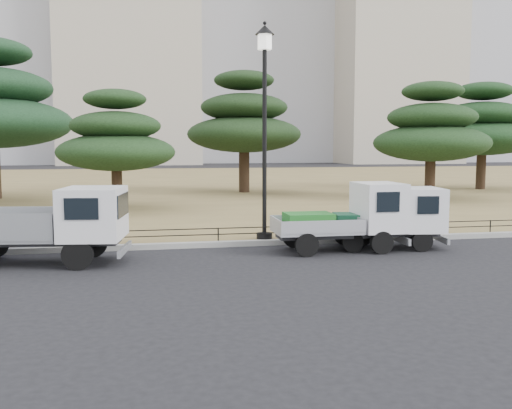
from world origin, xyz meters
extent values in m
plane|color=black|center=(0.00, 0.00, 0.00)|extent=(220.00, 220.00, 0.00)
cube|color=olive|center=(0.00, 30.60, 0.07)|extent=(120.00, 56.00, 0.15)
cube|color=gray|center=(0.00, 2.60, 0.08)|extent=(120.00, 0.25, 0.16)
cylinder|color=black|center=(-4.74, 0.10, 0.38)|extent=(0.77, 0.25, 0.75)
cylinder|color=black|center=(-4.52, 1.71, 0.38)|extent=(0.77, 0.25, 0.75)
cube|color=#2D2D30|center=(-5.88, 1.08, 0.57)|extent=(4.29, 1.47, 0.13)
cube|color=gray|center=(-6.63, 1.18, 1.01)|extent=(3.11, 2.03, 0.73)
cube|color=silver|center=(-4.41, 0.87, 1.29)|extent=(1.69, 1.97, 1.29)
cylinder|color=black|center=(3.26, 0.60, 0.32)|extent=(0.64, 0.18, 0.64)
cylinder|color=black|center=(3.27, 2.02, 0.32)|extent=(0.64, 0.18, 0.64)
cylinder|color=black|center=(1.12, 0.62, 0.32)|extent=(0.64, 0.18, 0.64)
cylinder|color=black|center=(1.14, 2.04, 0.32)|extent=(0.64, 0.18, 0.64)
cube|color=#2D2D30|center=(2.23, 1.32, 0.47)|extent=(3.46, 0.82, 0.15)
cube|color=#A4A5AB|center=(1.61, 1.33, 0.76)|extent=(2.40, 1.48, 0.43)
cube|color=silver|center=(3.45, 1.31, 1.23)|extent=(1.21, 1.59, 1.38)
cube|color=#1E6922|center=(1.37, 1.33, 0.87)|extent=(1.32, 0.96, 0.47)
cylinder|color=black|center=(4.52, 0.72, 0.30)|extent=(0.61, 0.24, 0.59)
cylinder|color=black|center=(4.71, 2.01, 0.30)|extent=(0.61, 0.24, 0.59)
cylinder|color=black|center=(2.57, 1.00, 0.30)|extent=(0.61, 0.24, 0.59)
cylinder|color=black|center=(2.75, 2.29, 0.30)|extent=(0.61, 0.24, 0.59)
cube|color=#2D2D30|center=(3.67, 1.50, 0.43)|extent=(3.26, 1.18, 0.14)
cube|color=#ABACB2|center=(3.10, 1.59, 0.70)|extent=(2.37, 1.65, 0.40)
cube|color=silver|center=(4.78, 1.34, 1.13)|extent=(1.31, 1.61, 1.25)
cube|color=#175235|center=(2.88, 1.62, 0.80)|extent=(1.32, 1.04, 0.43)
cylinder|color=black|center=(0.44, 2.90, 0.24)|extent=(0.48, 0.48, 0.18)
cylinder|color=black|center=(0.44, 2.90, 3.06)|extent=(0.13, 0.13, 5.48)
cylinder|color=white|center=(0.44, 2.90, 6.02)|extent=(0.44, 0.44, 0.44)
cone|color=black|center=(0.44, 2.90, 6.38)|extent=(0.57, 0.57, 0.27)
cylinder|color=black|center=(0.00, 2.75, 0.35)|extent=(38.00, 0.03, 0.03)
cylinder|color=black|center=(0.00, 2.75, 0.53)|extent=(38.00, 0.03, 0.03)
cylinder|color=black|center=(0.00, 2.75, 0.35)|extent=(0.04, 0.04, 0.40)
cube|color=#1625AD|center=(-7.02, 3.16, 0.93)|extent=(0.74, 0.67, 0.28)
cylinder|color=black|center=(-4.33, 12.26, 1.19)|extent=(0.47, 0.47, 2.08)
ellipsoid|color=#193115|center=(-4.33, 12.26, 2.69)|extent=(5.24, 5.24, 1.68)
ellipsoid|color=#193115|center=(-4.33, 12.26, 3.86)|extent=(4.00, 4.00, 1.28)
ellipsoid|color=#193115|center=(-4.33, 12.26, 5.03)|extent=(2.76, 2.76, 0.88)
cylinder|color=black|center=(2.90, 20.40, 1.59)|extent=(0.65, 0.65, 2.87)
ellipsoid|color=black|center=(2.90, 20.40, 3.67)|extent=(6.92, 6.92, 2.21)
ellipsoid|color=black|center=(2.90, 20.40, 5.29)|extent=(5.28, 5.28, 1.69)
ellipsoid|color=black|center=(2.90, 20.40, 6.90)|extent=(3.65, 3.65, 1.17)
cylinder|color=black|center=(11.98, 14.28, 1.36)|extent=(0.55, 0.55, 2.43)
ellipsoid|color=#193116|center=(11.98, 14.28, 3.12)|extent=(6.16, 6.16, 1.97)
ellipsoid|color=#193116|center=(11.98, 14.28, 4.49)|extent=(4.71, 4.71, 1.51)
ellipsoid|color=#193116|center=(11.98, 14.28, 5.86)|extent=(3.25, 3.25, 1.04)
cylinder|color=black|center=(18.61, 19.91, 1.50)|extent=(0.61, 0.61, 2.70)
ellipsoid|color=black|center=(18.61, 19.91, 3.46)|extent=(6.91, 6.91, 2.21)
ellipsoid|color=black|center=(18.61, 19.91, 4.98)|extent=(5.27, 5.27, 1.69)
ellipsoid|color=black|center=(18.61, 19.91, 6.51)|extent=(3.64, 3.64, 1.17)
cube|color=#AAA08C|center=(40.00, 82.00, 24.00)|extent=(20.00, 18.00, 48.00)
camera|label=1|loc=(-3.15, -13.94, 2.97)|focal=40.00mm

